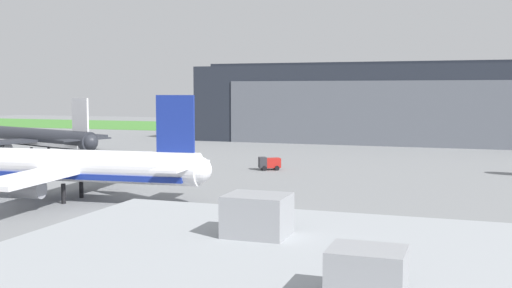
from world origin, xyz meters
TOP-DOWN VIEW (x-y plane):
  - ground_plane at (0.00, 0.00)m, footprint 440.00×440.00m
  - grass_field_strip at (0.00, 151.63)m, footprint 440.00×56.00m
  - maintenance_hangar at (-1.23, 104.48)m, footprint 94.40×32.27m
  - airliner_near_left at (-25.03, -2.96)m, footprint 40.90×32.49m
  - airliner_far_left at (-65.33, 42.66)m, footprint 39.88×33.42m
  - fuel_bowser at (-8.90, 34.80)m, footprint 4.26×3.60m
  - ops_van at (-36.95, 37.83)m, footprint 5.30×3.51m

SIDE VIEW (x-z plane):
  - ground_plane at x=0.00m, z-range 0.00..0.00m
  - grass_field_strip at x=0.00m, z-range 0.00..0.08m
  - ops_van at x=-36.95m, z-range 0.15..2.22m
  - fuel_bowser at x=-8.90m, z-range 0.10..2.41m
  - airliner_far_left at x=-65.33m, z-range -2.59..10.01m
  - airliner_near_left at x=-25.03m, z-range -2.40..11.23m
  - maintenance_hangar at x=-1.23m, z-range -0.46..21.46m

